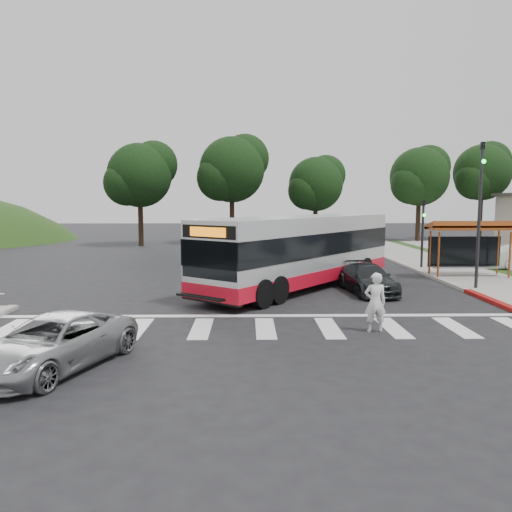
{
  "coord_description": "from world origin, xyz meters",
  "views": [
    {
      "loc": [
        -0.54,
        -20.21,
        3.95
      ],
      "look_at": [
        -0.19,
        1.13,
        1.6
      ],
      "focal_mm": 35.0,
      "sensor_mm": 36.0,
      "label": 1
    }
  ],
  "objects_px": {
    "transit_bus": "(302,252)",
    "silver_suv_south": "(53,343)",
    "pedestrian": "(375,302)",
    "dark_sedan": "(367,279)"
  },
  "relations": [
    {
      "from": "dark_sedan",
      "to": "silver_suv_south",
      "type": "height_order",
      "value": "silver_suv_south"
    },
    {
      "from": "transit_bus",
      "to": "pedestrian",
      "type": "height_order",
      "value": "transit_bus"
    },
    {
      "from": "transit_bus",
      "to": "pedestrian",
      "type": "bearing_deg",
      "value": -42.26
    },
    {
      "from": "dark_sedan",
      "to": "transit_bus",
      "type": "bearing_deg",
      "value": 145.2
    },
    {
      "from": "transit_bus",
      "to": "silver_suv_south",
      "type": "xyz_separation_m",
      "value": [
        -7.08,
        -11.19,
        -1.0
      ]
    },
    {
      "from": "transit_bus",
      "to": "silver_suv_south",
      "type": "relative_size",
      "value": 2.79
    },
    {
      "from": "pedestrian",
      "to": "dark_sedan",
      "type": "bearing_deg",
      "value": -102.69
    },
    {
      "from": "pedestrian",
      "to": "silver_suv_south",
      "type": "relative_size",
      "value": 0.4
    },
    {
      "from": "pedestrian",
      "to": "dark_sedan",
      "type": "distance_m",
      "value": 6.62
    },
    {
      "from": "pedestrian",
      "to": "silver_suv_south",
      "type": "bearing_deg",
      "value": 19.76
    }
  ]
}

